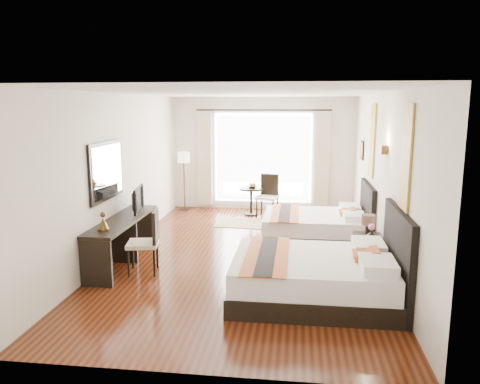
# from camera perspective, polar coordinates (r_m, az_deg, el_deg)

# --- Properties ---
(floor) EXTENTS (4.50, 7.50, 0.01)m
(floor) POSITION_cam_1_polar(r_m,az_deg,el_deg) (8.31, 0.76, -7.71)
(floor) COLOR #38140A
(floor) RESTS_ON ground
(ceiling) EXTENTS (4.50, 7.50, 0.02)m
(ceiling) POSITION_cam_1_polar(r_m,az_deg,el_deg) (7.89, 0.81, 11.93)
(ceiling) COLOR white
(ceiling) RESTS_ON wall_headboard
(wall_headboard) EXTENTS (0.01, 7.50, 2.80)m
(wall_headboard) POSITION_cam_1_polar(r_m,az_deg,el_deg) (8.06, 16.87, 1.52)
(wall_headboard) COLOR silver
(wall_headboard) RESTS_ON floor
(wall_desk) EXTENTS (0.01, 7.50, 2.80)m
(wall_desk) POSITION_cam_1_polar(r_m,az_deg,el_deg) (8.53, -14.40, 2.13)
(wall_desk) COLOR silver
(wall_desk) RESTS_ON floor
(wall_window) EXTENTS (4.50, 0.01, 2.80)m
(wall_window) POSITION_cam_1_polar(r_m,az_deg,el_deg) (11.68, 2.81, 4.65)
(wall_window) COLOR silver
(wall_window) RESTS_ON floor
(wall_entry) EXTENTS (4.50, 0.01, 2.80)m
(wall_entry) POSITION_cam_1_polar(r_m,az_deg,el_deg) (4.36, -4.67, -5.50)
(wall_entry) COLOR silver
(wall_entry) RESTS_ON floor
(window_glass) EXTENTS (2.40, 0.02, 2.20)m
(window_glass) POSITION_cam_1_polar(r_m,az_deg,el_deg) (11.68, 2.80, 4.16)
(window_glass) COLOR white
(window_glass) RESTS_ON wall_window
(sheer_curtain) EXTENTS (2.30, 0.02, 2.10)m
(sheer_curtain) POSITION_cam_1_polar(r_m,az_deg,el_deg) (11.62, 2.78, 4.13)
(sheer_curtain) COLOR white
(sheer_curtain) RESTS_ON wall_window
(drape_left) EXTENTS (0.35, 0.14, 2.35)m
(drape_left) POSITION_cam_1_polar(r_m,az_deg,el_deg) (11.78, -4.30, 4.10)
(drape_left) COLOR #B8AF8F
(drape_left) RESTS_ON floor
(drape_right) EXTENTS (0.35, 0.14, 2.35)m
(drape_right) POSITION_cam_1_polar(r_m,az_deg,el_deg) (11.57, 9.96, 3.85)
(drape_right) COLOR #B8AF8F
(drape_right) RESTS_ON floor
(art_panel_near) EXTENTS (0.03, 0.50, 1.35)m
(art_panel_near) POSITION_cam_1_polar(r_m,az_deg,el_deg) (6.29, 19.61, 4.00)
(art_panel_near) COLOR brown
(art_panel_near) RESTS_ON wall_headboard
(art_panel_far) EXTENTS (0.03, 0.50, 1.35)m
(art_panel_far) POSITION_cam_1_polar(r_m,az_deg,el_deg) (9.04, 15.84, 6.03)
(art_panel_far) COLOR brown
(art_panel_far) RESTS_ON wall_headboard
(wall_sconce) EXTENTS (0.10, 0.14, 0.14)m
(wall_sconce) POSITION_cam_1_polar(r_m,az_deg,el_deg) (7.62, 17.13, 4.96)
(wall_sconce) COLOR #473019
(wall_sconce) RESTS_ON wall_headboard
(mirror_frame) EXTENTS (0.04, 1.25, 0.95)m
(mirror_frame) POSITION_cam_1_polar(r_m,az_deg,el_deg) (7.90, -15.99, 2.50)
(mirror_frame) COLOR black
(mirror_frame) RESTS_ON wall_desk
(mirror_glass) EXTENTS (0.01, 1.12, 0.82)m
(mirror_glass) POSITION_cam_1_polar(r_m,az_deg,el_deg) (7.89, -15.83, 2.50)
(mirror_glass) COLOR white
(mirror_glass) RESTS_ON mirror_frame
(bed_near) EXTENTS (2.24, 1.74, 1.26)m
(bed_near) POSITION_cam_1_polar(r_m,az_deg,el_deg) (6.53, 9.63, -10.00)
(bed_near) COLOR black
(bed_near) RESTS_ON floor
(bed_far) EXTENTS (2.03, 1.58, 1.14)m
(bed_far) POSITION_cam_1_polar(r_m,az_deg,el_deg) (9.21, 9.52, -4.07)
(bed_far) COLOR black
(bed_far) RESTS_ON floor
(nightstand) EXTENTS (0.44, 0.55, 0.53)m
(nightstand) POSITION_cam_1_polar(r_m,az_deg,el_deg) (7.92, 15.32, -7.00)
(nightstand) COLOR black
(nightstand) RESTS_ON floor
(table_lamp) EXTENTS (0.22, 0.22, 0.36)m
(table_lamp) POSITION_cam_1_polar(r_m,az_deg,el_deg) (7.87, 15.40, -3.48)
(table_lamp) COLOR black
(table_lamp) RESTS_ON nightstand
(vase) EXTENTS (0.14, 0.14, 0.14)m
(vase) POSITION_cam_1_polar(r_m,az_deg,el_deg) (7.65, 15.71, -5.24)
(vase) COLOR black
(vase) RESTS_ON nightstand
(console_desk) EXTENTS (0.50, 2.20, 0.76)m
(console_desk) POSITION_cam_1_polar(r_m,az_deg,el_deg) (8.05, -14.05, -5.79)
(console_desk) COLOR black
(console_desk) RESTS_ON floor
(television) EXTENTS (0.21, 0.77, 0.44)m
(television) POSITION_cam_1_polar(r_m,az_deg,el_deg) (8.41, -12.77, -0.87)
(television) COLOR black
(television) RESTS_ON console_desk
(bronze_figurine) EXTENTS (0.21, 0.21, 0.25)m
(bronze_figurine) POSITION_cam_1_polar(r_m,az_deg,el_deg) (7.26, -16.34, -3.60)
(bronze_figurine) COLOR #473019
(bronze_figurine) RESTS_ON console_desk
(desk_chair) EXTENTS (0.54, 0.54, 1.00)m
(desk_chair) POSITION_cam_1_polar(r_m,az_deg,el_deg) (7.55, -11.56, -7.37)
(desk_chair) COLOR beige
(desk_chair) RESTS_ON floor
(floor_lamp) EXTENTS (0.29, 0.29, 1.46)m
(floor_lamp) POSITION_cam_1_polar(r_m,az_deg,el_deg) (11.67, -6.87, 3.74)
(floor_lamp) COLOR black
(floor_lamp) RESTS_ON floor
(side_table) EXTENTS (0.57, 0.57, 0.65)m
(side_table) POSITION_cam_1_polar(r_m,az_deg,el_deg) (11.21, 1.36, -1.13)
(side_table) COLOR black
(side_table) RESTS_ON floor
(fruit_bowl) EXTENTS (0.27, 0.27, 0.06)m
(fruit_bowl) POSITION_cam_1_polar(r_m,az_deg,el_deg) (11.12, 1.50, 0.63)
(fruit_bowl) COLOR #402917
(fruit_bowl) RESTS_ON side_table
(window_chair) EXTENTS (0.55, 0.55, 1.00)m
(window_chair) POSITION_cam_1_polar(r_m,az_deg,el_deg) (11.03, 3.36, -1.48)
(window_chair) COLOR beige
(window_chair) RESTS_ON floor
(jute_rug) EXTENTS (1.40, 1.00, 0.01)m
(jute_rug) POSITION_cam_1_polar(r_m,az_deg,el_deg) (10.44, 0.80, -3.82)
(jute_rug) COLOR tan
(jute_rug) RESTS_ON floor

